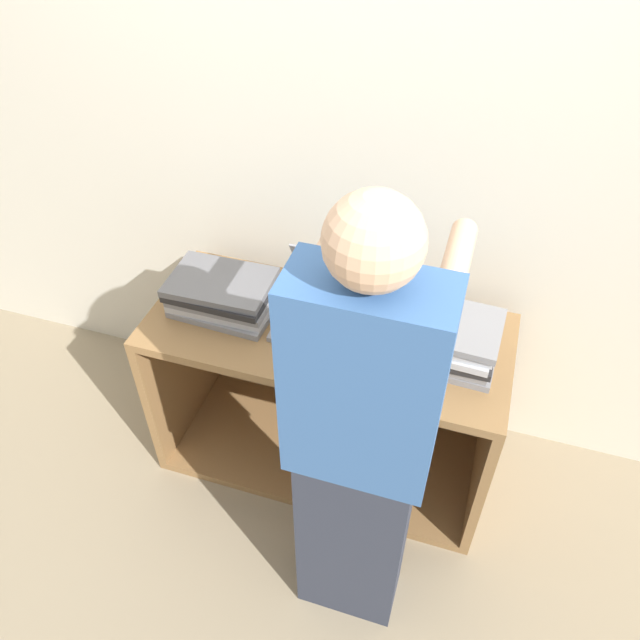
{
  "coord_description": "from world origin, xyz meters",
  "views": [
    {
      "loc": [
        0.47,
        -1.29,
        2.31
      ],
      "look_at": [
        0.0,
        0.21,
        0.88
      ],
      "focal_mm": 35.0,
      "sensor_mm": 36.0,
      "label": 1
    }
  ],
  "objects_px": {
    "person": "(360,450)",
    "laptop_open": "(333,307)",
    "laptop_stack_left": "(224,293)",
    "laptop_stack_right": "(440,337)"
  },
  "relations": [
    {
      "from": "laptop_stack_left",
      "to": "laptop_stack_right",
      "type": "relative_size",
      "value": 0.99
    },
    {
      "from": "person",
      "to": "laptop_open",
      "type": "bearing_deg",
      "value": 113.3
    },
    {
      "from": "laptop_open",
      "to": "laptop_stack_right",
      "type": "relative_size",
      "value": 0.98
    },
    {
      "from": "laptop_stack_left",
      "to": "laptop_stack_right",
      "type": "height_order",
      "value": "laptop_stack_right"
    },
    {
      "from": "laptop_stack_left",
      "to": "laptop_stack_right",
      "type": "bearing_deg",
      "value": -0.34
    },
    {
      "from": "laptop_stack_right",
      "to": "person",
      "type": "height_order",
      "value": "person"
    },
    {
      "from": "laptop_stack_left",
      "to": "person",
      "type": "xyz_separation_m",
      "value": [
        0.67,
        -0.55,
        0.02
      ]
    },
    {
      "from": "person",
      "to": "laptop_stack_right",
      "type": "bearing_deg",
      "value": 75.34
    },
    {
      "from": "laptop_stack_left",
      "to": "person",
      "type": "bearing_deg",
      "value": -39.32
    },
    {
      "from": "laptop_stack_left",
      "to": "laptop_open",
      "type": "bearing_deg",
      "value": 8.92
    }
  ]
}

